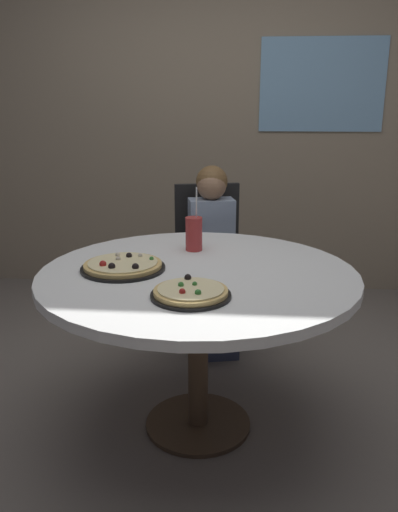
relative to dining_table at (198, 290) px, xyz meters
The scene contains 8 objects.
ground_plane 0.66m from the dining_table, ahead, with size 8.00×8.00×0.00m, color slate.
wall_with_window 2.13m from the dining_table, 89.87° to the left, with size 5.20×0.14×2.90m.
dining_table is the anchor object (origin of this frame).
chair_wooden 1.02m from the dining_table, 91.12° to the left, with size 0.48×0.48×0.95m.
diner_child 0.85m from the dining_table, 88.88° to the left, with size 0.33×0.43×1.08m.
pizza_veggie 0.32m from the dining_table, 89.88° to the right, with size 0.30×0.30×0.05m.
pizza_cheese 0.33m from the dining_table, behind, with size 0.36×0.36×0.05m.
soda_cup 0.36m from the dining_table, 98.49° to the left, with size 0.08×0.08×0.31m.
Camera 1 is at (0.18, -2.05, 1.43)m, focal length 36.24 mm.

